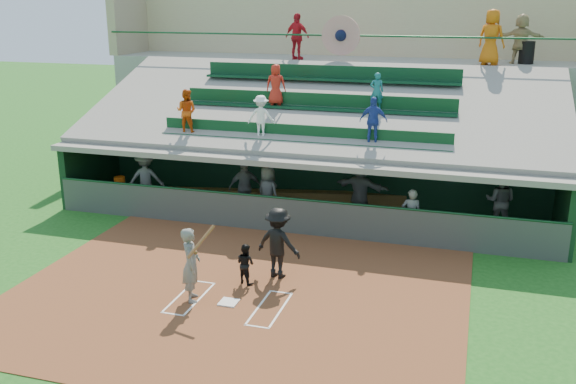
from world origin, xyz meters
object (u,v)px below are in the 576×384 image
(catcher, at_px, (245,264))
(water_cooler, at_px, (120,182))
(white_table, at_px, (121,196))
(trash_bin, at_px, (527,53))
(batter_at_plate, at_px, (191,264))
(home_plate, at_px, (229,302))

(catcher, relative_size, water_cooler, 2.78)
(white_table, height_order, water_cooler, water_cooler)
(trash_bin, bearing_deg, water_cooler, -151.19)
(trash_bin, bearing_deg, batter_at_plate, -120.25)
(catcher, distance_m, water_cooler, 7.95)
(white_table, relative_size, water_cooler, 1.96)
(batter_at_plate, xyz_separation_m, trash_bin, (7.75, 13.29, 4.08))
(catcher, xyz_separation_m, trash_bin, (6.86, 12.01, 4.48))
(trash_bin, bearing_deg, catcher, -119.74)
(home_plate, distance_m, white_table, 8.76)
(batter_at_plate, relative_size, water_cooler, 5.21)
(home_plate, xyz_separation_m, white_table, (-6.41, 5.96, 0.33))
(batter_at_plate, xyz_separation_m, white_table, (-5.52, 6.04, -0.58))
(batter_at_plate, distance_m, white_table, 8.20)
(batter_at_plate, height_order, trash_bin, trash_bin)
(white_table, bearing_deg, catcher, -52.05)
(home_plate, relative_size, catcher, 0.41)
(catcher, height_order, water_cooler, catcher)
(catcher, height_order, white_table, catcher)
(home_plate, xyz_separation_m, catcher, (-0.01, 1.19, 0.51))
(catcher, bearing_deg, white_table, -13.42)
(catcher, distance_m, trash_bin, 14.54)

